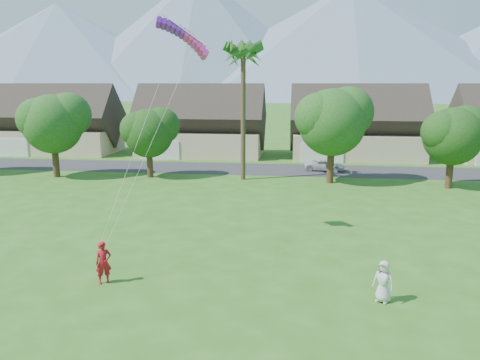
% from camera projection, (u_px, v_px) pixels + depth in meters
% --- Properties ---
extents(ground, '(500.00, 500.00, 0.00)m').
position_uv_depth(ground, '(204.00, 347.00, 16.01)').
color(ground, '#2D6019').
rests_on(ground, ground).
extents(street, '(90.00, 7.00, 0.01)m').
position_uv_depth(street, '(268.00, 169.00, 49.05)').
color(street, '#2D2D30').
rests_on(street, ground).
extents(kite_flyer, '(0.85, 0.78, 1.95)m').
position_uv_depth(kite_flyer, '(103.00, 263.00, 20.98)').
color(kite_flyer, '#AF141E').
rests_on(kite_flyer, ground).
extents(watcher, '(1.04, 0.92, 1.78)m').
position_uv_depth(watcher, '(383.00, 281.00, 19.19)').
color(watcher, beige).
rests_on(watcher, ground).
extents(parked_car, '(4.32, 2.52, 1.13)m').
position_uv_depth(parked_car, '(325.00, 165.00, 48.23)').
color(parked_car, silver).
rests_on(parked_car, ground).
extents(mountain_ridge, '(540.00, 240.00, 70.00)m').
position_uv_depth(mountain_ridge, '(313.00, 46.00, 261.48)').
color(mountain_ridge, slate).
rests_on(mountain_ridge, ground).
extents(houses_row, '(72.75, 8.19, 8.86)m').
position_uv_depth(houses_row, '(277.00, 128.00, 57.03)').
color(houses_row, beige).
rests_on(houses_row, ground).
extents(tree_row, '(62.27, 6.67, 8.45)m').
position_uv_depth(tree_row, '(252.00, 128.00, 42.28)').
color(tree_row, '#47301C').
rests_on(tree_row, ground).
extents(fan_palm, '(3.00, 3.00, 13.80)m').
position_uv_depth(fan_palm, '(243.00, 50.00, 41.54)').
color(fan_palm, '#4C3D26').
rests_on(fan_palm, ground).
extents(parafoil_kite, '(3.34, 1.31, 0.50)m').
position_uv_depth(parafoil_kite, '(185.00, 35.00, 25.07)').
color(parafoil_kite, purple).
rests_on(parafoil_kite, ground).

